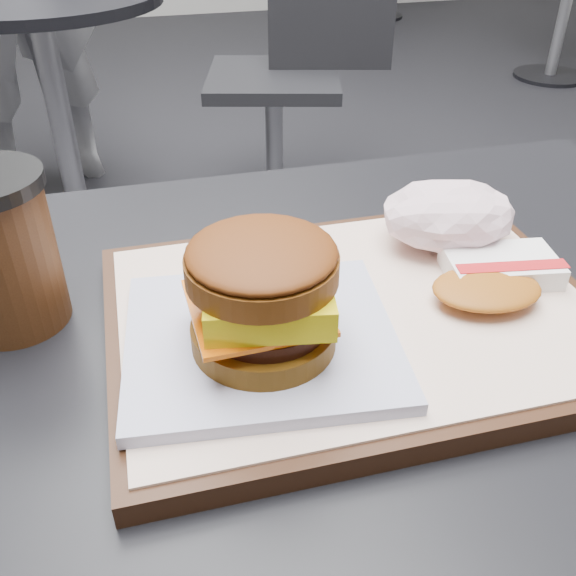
# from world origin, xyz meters

# --- Properties ---
(customer_table) EXTENTS (0.80, 0.60, 0.77)m
(customer_table) POSITION_xyz_m (0.00, 0.00, 0.58)
(customer_table) COLOR #A5A5AA
(customer_table) RESTS_ON ground
(serving_tray) EXTENTS (0.38, 0.28, 0.02)m
(serving_tray) POSITION_xyz_m (0.00, -0.01, 0.78)
(serving_tray) COLOR black
(serving_tray) RESTS_ON customer_table
(breakfast_sandwich) EXTENTS (0.21, 0.19, 0.09)m
(breakfast_sandwich) POSITION_xyz_m (-0.08, -0.04, 0.83)
(breakfast_sandwich) COLOR white
(breakfast_sandwich) RESTS_ON serving_tray
(hash_brown) EXTENTS (0.12, 0.10, 0.02)m
(hash_brown) POSITION_xyz_m (0.12, -0.01, 0.80)
(hash_brown) COLOR white
(hash_brown) RESTS_ON serving_tray
(crumpled_wrapper) EXTENTS (0.12, 0.09, 0.05)m
(crumpled_wrapper) POSITION_xyz_m (0.11, 0.07, 0.82)
(crumpled_wrapper) COLOR white
(crumpled_wrapper) RESTS_ON serving_tray
(neighbor_table) EXTENTS (0.70, 0.70, 0.75)m
(neighbor_table) POSITION_xyz_m (-0.35, 1.65, 0.55)
(neighbor_table) COLOR black
(neighbor_table) RESTS_ON ground
(neighbor_chair) EXTENTS (0.64, 0.51, 0.88)m
(neighbor_chair) POSITION_xyz_m (0.39, 1.66, 0.51)
(neighbor_chair) COLOR #95959A
(neighbor_chair) RESTS_ON ground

